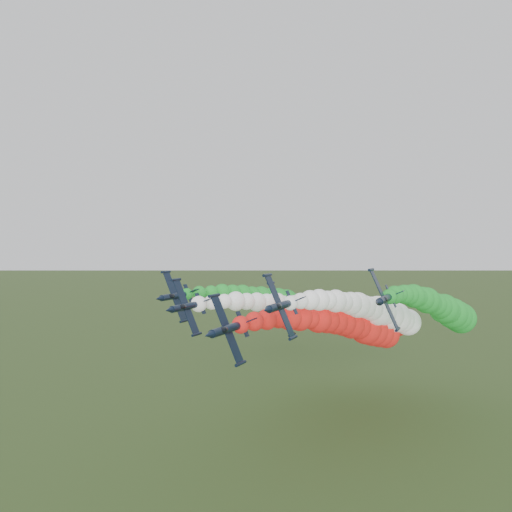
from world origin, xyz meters
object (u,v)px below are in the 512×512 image
(jet_trail, at_px, (374,315))
(jet_outer_right, at_px, (446,310))
(jet_inner_left, at_px, (315,313))
(jet_lead, at_px, (357,327))
(jet_inner_right, at_px, (383,314))
(jet_outer_left, at_px, (305,307))

(jet_trail, bearing_deg, jet_outer_right, -10.56)
(jet_inner_left, bearing_deg, jet_trail, 45.69)
(jet_lead, distance_m, jet_inner_right, 10.61)
(jet_inner_left, distance_m, jet_outer_right, 37.16)
(jet_inner_right, bearing_deg, jet_lead, -119.52)
(jet_inner_right, distance_m, jet_outer_right, 20.52)
(jet_inner_right, bearing_deg, jet_outer_right, 42.65)
(jet_inner_right, distance_m, jet_trail, 19.08)
(jet_outer_left, xyz_separation_m, jet_outer_right, (42.71, -0.46, 1.45))
(jet_inner_right, xyz_separation_m, jet_outer_left, (-27.62, 14.37, -1.39))
(jet_inner_left, xyz_separation_m, jet_trail, (14.41, 14.76, -1.59))
(jet_outer_left, distance_m, jet_outer_right, 42.74)
(jet_outer_left, height_order, jet_outer_right, jet_outer_right)
(jet_outer_left, bearing_deg, jet_lead, -45.88)
(jet_outer_right, distance_m, jet_trail, 21.70)
(jet_lead, distance_m, jet_inner_left, 19.55)
(jet_inner_left, distance_m, jet_outer_left, 13.39)
(jet_inner_right, relative_size, jet_trail, 0.99)
(jet_outer_left, bearing_deg, jet_trail, 9.13)
(jet_inner_left, distance_m, jet_trail, 20.69)
(jet_lead, height_order, jet_outer_left, jet_outer_left)
(jet_lead, bearing_deg, jet_inner_left, 142.05)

